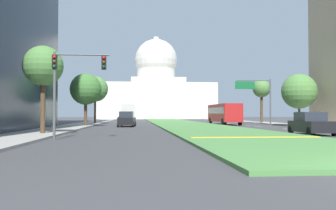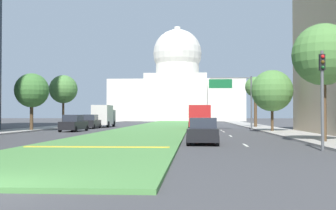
{
  "view_description": "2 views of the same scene",
  "coord_description": "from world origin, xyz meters",
  "px_view_note": "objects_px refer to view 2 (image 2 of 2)",
  "views": [
    {
      "loc": [
        -7.07,
        -8.7,
        1.51
      ],
      "look_at": [
        -1.02,
        59.21,
        3.22
      ],
      "focal_mm": 39.34,
      "sensor_mm": 36.0,
      "label": 1
    },
    {
      "loc": [
        5.24,
        -9.99,
        1.9
      ],
      "look_at": [
        0.9,
        58.41,
        3.38
      ],
      "focal_mm": 45.62,
      "sensor_mm": 36.0,
      "label": 2
    }
  ],
  "objects_px": {
    "sedan_midblock": "(74,124)",
    "street_tree_right_mid": "(272,91)",
    "capitol_building": "(177,89)",
    "overhead_guide_sign": "(236,92)",
    "sedan_lead_stopped": "(203,132)",
    "box_truck_delivery": "(104,116)",
    "street_tree_right_far": "(255,88)",
    "sedan_distant": "(91,122)",
    "street_tree_left_far": "(63,89)",
    "street_tree_left_mid": "(32,91)",
    "traffic_light_near_right": "(322,87)",
    "street_tree_right_near": "(323,55)",
    "city_bus": "(199,115)"
  },
  "relations": [
    {
      "from": "street_tree_right_near",
      "to": "city_bus",
      "type": "xyz_separation_m",
      "value": [
        -7.81,
        25.55,
        -3.99
      ]
    },
    {
      "from": "street_tree_left_far",
      "to": "sedan_midblock",
      "type": "xyz_separation_m",
      "value": [
        5.18,
        -12.73,
        -4.54
      ]
    },
    {
      "from": "overhead_guide_sign",
      "to": "street_tree_left_mid",
      "type": "distance_m",
      "value": 23.79
    },
    {
      "from": "overhead_guide_sign",
      "to": "street_tree_left_far",
      "type": "relative_size",
      "value": 0.88
    },
    {
      "from": "street_tree_right_mid",
      "to": "street_tree_right_near",
      "type": "bearing_deg",
      "value": -89.34
    },
    {
      "from": "street_tree_left_mid",
      "to": "city_bus",
      "type": "bearing_deg",
      "value": 20.21
    },
    {
      "from": "street_tree_right_mid",
      "to": "sedan_distant",
      "type": "distance_m",
      "value": 24.5
    },
    {
      "from": "traffic_light_near_right",
      "to": "street_tree_right_far",
      "type": "bearing_deg",
      "value": 87.19
    },
    {
      "from": "street_tree_left_far",
      "to": "box_truck_delivery",
      "type": "height_order",
      "value": "street_tree_left_far"
    },
    {
      "from": "capitol_building",
      "to": "box_truck_delivery",
      "type": "distance_m",
      "value": 65.02
    },
    {
      "from": "capitol_building",
      "to": "city_bus",
      "type": "relative_size",
      "value": 3.46
    },
    {
      "from": "traffic_light_near_right",
      "to": "street_tree_right_mid",
      "type": "distance_m",
      "value": 23.2
    },
    {
      "from": "overhead_guide_sign",
      "to": "street_tree_right_near",
      "type": "distance_m",
      "value": 23.9
    },
    {
      "from": "sedan_lead_stopped",
      "to": "box_truck_delivery",
      "type": "height_order",
      "value": "box_truck_delivery"
    },
    {
      "from": "overhead_guide_sign",
      "to": "sedan_distant",
      "type": "xyz_separation_m",
      "value": [
        -18.75,
        3.99,
        -3.77
      ]
    },
    {
      "from": "sedan_lead_stopped",
      "to": "box_truck_delivery",
      "type": "distance_m",
      "value": 37.45
    },
    {
      "from": "box_truck_delivery",
      "to": "city_bus",
      "type": "height_order",
      "value": "box_truck_delivery"
    },
    {
      "from": "capitol_building",
      "to": "sedan_distant",
      "type": "xyz_separation_m",
      "value": [
        -8.61,
        -70.16,
        -8.5
      ]
    },
    {
      "from": "street_tree_right_mid",
      "to": "street_tree_left_far",
      "type": "bearing_deg",
      "value": 153.65
    },
    {
      "from": "street_tree_left_far",
      "to": "sedan_distant",
      "type": "xyz_separation_m",
      "value": [
        4.65,
        -2.98,
        -4.54
      ]
    },
    {
      "from": "street_tree_right_far",
      "to": "sedan_midblock",
      "type": "relative_size",
      "value": 1.52
    },
    {
      "from": "capitol_building",
      "to": "box_truck_delivery",
      "type": "height_order",
      "value": "capitol_building"
    },
    {
      "from": "street_tree_left_mid",
      "to": "street_tree_right_far",
      "type": "xyz_separation_m",
      "value": [
        26.78,
        13.4,
        1.04
      ]
    },
    {
      "from": "traffic_light_near_right",
      "to": "sedan_lead_stopped",
      "type": "relative_size",
      "value": 1.2
    },
    {
      "from": "street_tree_right_far",
      "to": "capitol_building",
      "type": "bearing_deg",
      "value": 101.74
    },
    {
      "from": "traffic_light_near_right",
      "to": "city_bus",
      "type": "distance_m",
      "value": 31.89
    },
    {
      "from": "box_truck_delivery",
      "to": "street_tree_left_mid",
      "type": "bearing_deg",
      "value": -107.99
    },
    {
      "from": "capitol_building",
      "to": "overhead_guide_sign",
      "type": "relative_size",
      "value": 5.85
    },
    {
      "from": "capitol_building",
      "to": "overhead_guide_sign",
      "type": "xyz_separation_m",
      "value": [
        10.14,
        -74.15,
        -4.73
      ]
    },
    {
      "from": "street_tree_left_mid",
      "to": "street_tree_right_far",
      "type": "relative_size",
      "value": 0.91
    },
    {
      "from": "overhead_guide_sign",
      "to": "traffic_light_near_right",
      "type": "bearing_deg",
      "value": -86.71
    },
    {
      "from": "overhead_guide_sign",
      "to": "street_tree_right_mid",
      "type": "xyz_separation_m",
      "value": [
        3.24,
        -6.22,
        -0.25
      ]
    },
    {
      "from": "overhead_guide_sign",
      "to": "street_tree_right_near",
      "type": "height_order",
      "value": "street_tree_right_near"
    },
    {
      "from": "traffic_light_near_right",
      "to": "sedan_midblock",
      "type": "height_order",
      "value": "traffic_light_near_right"
    },
    {
      "from": "sedan_distant",
      "to": "city_bus",
      "type": "relative_size",
      "value": 0.41
    },
    {
      "from": "street_tree_right_near",
      "to": "box_truck_delivery",
      "type": "bearing_deg",
      "value": 122.84
    },
    {
      "from": "street_tree_left_far",
      "to": "street_tree_right_mid",
      "type": "bearing_deg",
      "value": -26.35
    },
    {
      "from": "street_tree_right_mid",
      "to": "street_tree_right_far",
      "type": "height_order",
      "value": "street_tree_right_far"
    },
    {
      "from": "traffic_light_near_right",
      "to": "box_truck_delivery",
      "type": "height_order",
      "value": "traffic_light_near_right"
    },
    {
      "from": "overhead_guide_sign",
      "to": "sedan_lead_stopped",
      "type": "relative_size",
      "value": 1.5
    },
    {
      "from": "street_tree_right_mid",
      "to": "street_tree_right_far",
      "type": "bearing_deg",
      "value": 88.84
    },
    {
      "from": "sedan_midblock",
      "to": "street_tree_right_mid",
      "type": "bearing_deg",
      "value": -1.24
    },
    {
      "from": "sedan_distant",
      "to": "box_truck_delivery",
      "type": "bearing_deg",
      "value": 86.07
    },
    {
      "from": "capitol_building",
      "to": "sedan_distant",
      "type": "bearing_deg",
      "value": -97.0
    },
    {
      "from": "traffic_light_near_right",
      "to": "box_truck_delivery",
      "type": "xyz_separation_m",
      "value": [
        -20.02,
        39.46,
        -1.64
      ]
    },
    {
      "from": "street_tree_left_mid",
      "to": "sedan_lead_stopped",
      "type": "xyz_separation_m",
      "value": [
        18.88,
        -19.61,
        -3.77
      ]
    },
    {
      "from": "street_tree_left_mid",
      "to": "street_tree_left_far",
      "type": "xyz_separation_m",
      "value": [
        -0.15,
        12.0,
        0.84
      ]
    },
    {
      "from": "street_tree_left_far",
      "to": "box_truck_delivery",
      "type": "relative_size",
      "value": 1.16
    },
    {
      "from": "street_tree_right_near",
      "to": "sedan_lead_stopped",
      "type": "relative_size",
      "value": 1.8
    },
    {
      "from": "capitol_building",
      "to": "box_truck_delivery",
      "type": "relative_size",
      "value": 5.95
    }
  ]
}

